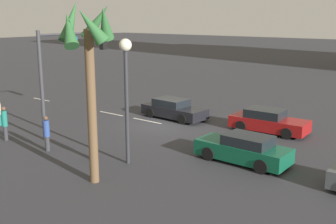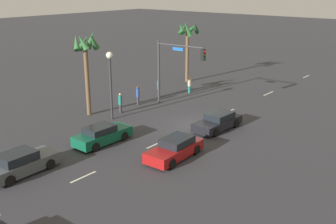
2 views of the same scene
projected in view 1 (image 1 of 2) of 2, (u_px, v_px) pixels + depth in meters
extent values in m
plane|color=#333338|center=(164.00, 124.00, 25.94)|extent=(220.00, 220.00, 0.00)
cube|color=silver|center=(230.00, 137.00, 23.07)|extent=(2.42, 0.14, 0.01)
cube|color=silver|center=(147.00, 121.00, 26.78)|extent=(2.40, 0.14, 0.01)
cube|color=silver|center=(111.00, 114.00, 28.78)|extent=(2.21, 0.14, 0.01)
cube|color=silver|center=(41.00, 99.00, 33.67)|extent=(2.13, 0.14, 0.01)
cube|color=#0F5138|center=(242.00, 151.00, 19.09)|extent=(4.40, 1.74, 0.72)
cube|color=black|center=(248.00, 140.00, 18.79)|extent=(2.12, 1.50, 0.46)
cylinder|color=black|center=(209.00, 154.00, 19.37)|extent=(0.64, 0.23, 0.64)
cylinder|color=black|center=(226.00, 146.00, 20.56)|extent=(0.64, 0.23, 0.64)
cylinder|color=black|center=(261.00, 167.00, 17.71)|extent=(0.64, 0.23, 0.64)
cylinder|color=black|center=(277.00, 157.00, 18.89)|extent=(0.64, 0.23, 0.64)
cube|color=black|center=(174.00, 111.00, 27.35)|extent=(4.54, 1.99, 0.66)
cube|color=black|center=(171.00, 102.00, 27.40)|extent=(2.22, 1.66, 0.48)
cylinder|color=black|center=(198.00, 115.00, 27.12)|extent=(0.65, 0.25, 0.64)
cylinder|color=black|center=(182.00, 119.00, 25.89)|extent=(0.65, 0.25, 0.64)
cylinder|color=black|center=(167.00, 109.00, 28.89)|extent=(0.65, 0.25, 0.64)
cylinder|color=black|center=(151.00, 113.00, 27.66)|extent=(0.65, 0.25, 0.64)
cube|color=maroon|center=(269.00, 124.00, 24.11)|extent=(4.52, 1.91, 0.69)
cube|color=black|center=(265.00, 113.00, 24.12)|extent=(2.20, 1.61, 0.49)
cylinder|color=black|center=(297.00, 127.00, 24.00)|extent=(0.65, 0.25, 0.64)
cylinder|color=black|center=(287.00, 134.00, 22.71)|extent=(0.65, 0.25, 0.64)
cylinder|color=black|center=(253.00, 120.00, 25.58)|extent=(0.65, 0.25, 0.64)
cylinder|color=black|center=(241.00, 126.00, 24.29)|extent=(0.65, 0.25, 0.64)
cylinder|color=#38383D|center=(42.00, 87.00, 22.03)|extent=(0.20, 0.20, 5.93)
cylinder|color=#38383D|center=(73.00, 34.00, 23.33)|extent=(0.39, 4.80, 0.12)
cube|color=black|center=(103.00, 42.00, 25.37)|extent=(0.34, 0.34, 0.95)
sphere|color=red|center=(105.00, 37.00, 25.45)|extent=(0.20, 0.20, 0.20)
sphere|color=#392605|center=(105.00, 42.00, 25.52)|extent=(0.20, 0.20, 0.20)
sphere|color=black|center=(105.00, 47.00, 25.59)|extent=(0.20, 0.20, 0.20)
cube|color=#1959B2|center=(70.00, 40.00, 23.21)|extent=(0.10, 1.10, 0.28)
cylinder|color=#2D2D33|center=(127.00, 109.00, 18.47)|extent=(0.18, 0.18, 5.13)
sphere|color=#F2EACC|center=(125.00, 45.00, 17.83)|extent=(0.56, 0.56, 0.56)
cylinder|color=#333338|center=(6.00, 133.00, 22.50)|extent=(0.31, 0.31, 0.79)
cylinder|color=#1E7266|center=(4.00, 119.00, 22.31)|extent=(0.42, 0.42, 0.86)
sphere|color=brown|center=(3.00, 109.00, 22.19)|extent=(0.23, 0.23, 0.23)
cylinder|color=#333338|center=(47.00, 144.00, 20.71)|extent=(0.25, 0.25, 0.76)
cylinder|color=#2D478C|center=(46.00, 128.00, 20.54)|extent=(0.33, 0.33, 0.83)
sphere|color=brown|center=(46.00, 118.00, 20.42)|extent=(0.22, 0.22, 0.22)
cylinder|color=#333338|center=(93.00, 152.00, 19.44)|extent=(0.35, 0.35, 0.76)
cylinder|color=#1E7266|center=(92.00, 136.00, 19.26)|extent=(0.47, 0.47, 0.82)
sphere|color=tan|center=(92.00, 125.00, 19.14)|extent=(0.22, 0.22, 0.22)
cylinder|color=brown|center=(92.00, 109.00, 16.22)|extent=(0.37, 0.37, 6.16)
cone|color=#2D6633|center=(71.00, 21.00, 15.83)|extent=(0.79, 1.31, 1.72)
cone|color=#2D6633|center=(69.00, 29.00, 15.26)|extent=(1.39, 1.11, 1.49)
cone|color=#2D6633|center=(91.00, 26.00, 14.87)|extent=(1.15, 1.37, 1.45)
cone|color=#2D6633|center=(105.00, 23.00, 15.45)|extent=(1.10, 1.24, 1.39)
cone|color=#2D6633|center=(97.00, 22.00, 16.20)|extent=(1.51, 1.05, 1.58)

